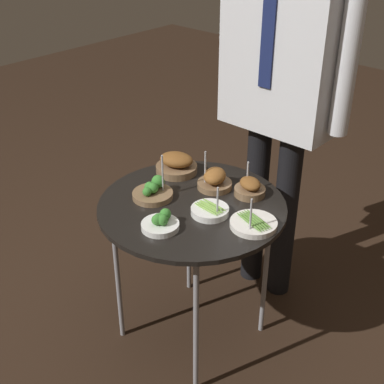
{
  "coord_description": "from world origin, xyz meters",
  "views": [
    {
      "loc": [
        1.12,
        -1.23,
        1.66
      ],
      "look_at": [
        0.0,
        0.0,
        0.69
      ],
      "focal_mm": 50.0,
      "sensor_mm": 36.0,
      "label": 1
    }
  ],
  "objects_px": {
    "bowl_asparagus_mid_left": "(253,224)",
    "bowl_roast_far_rim": "(177,164)",
    "bowl_roast_front_left": "(215,180)",
    "waiter_figure": "(282,72)",
    "bowl_broccoli_front_right": "(161,223)",
    "bowl_asparagus_center": "(210,210)",
    "bowl_roast_back_right": "(250,188)",
    "bowl_broccoli_mid_right": "(153,191)",
    "serving_cart": "(192,214)"
  },
  "relations": [
    {
      "from": "bowl_broccoli_front_right",
      "to": "bowl_roast_far_rim",
      "type": "xyz_separation_m",
      "value": [
        -0.24,
        0.33,
        0.01
      ]
    },
    {
      "from": "serving_cart",
      "to": "bowl_roast_front_left",
      "type": "height_order",
      "value": "bowl_roast_front_left"
    },
    {
      "from": "serving_cart",
      "to": "bowl_asparagus_mid_left",
      "type": "height_order",
      "value": "bowl_asparagus_mid_left"
    },
    {
      "from": "serving_cart",
      "to": "bowl_asparagus_center",
      "type": "height_order",
      "value": "bowl_asparagus_center"
    },
    {
      "from": "bowl_broccoli_mid_right",
      "to": "bowl_asparagus_center",
      "type": "relative_size",
      "value": 1.22
    },
    {
      "from": "serving_cart",
      "to": "waiter_figure",
      "type": "xyz_separation_m",
      "value": [
        0.03,
        0.48,
        0.43
      ]
    },
    {
      "from": "bowl_broccoli_front_right",
      "to": "bowl_roast_back_right",
      "type": "distance_m",
      "value": 0.39
    },
    {
      "from": "bowl_asparagus_mid_left",
      "to": "bowl_roast_far_rim",
      "type": "height_order",
      "value": "bowl_asparagus_mid_left"
    },
    {
      "from": "serving_cart",
      "to": "bowl_broccoli_front_right",
      "type": "bearing_deg",
      "value": -81.62
    },
    {
      "from": "bowl_broccoli_front_right",
      "to": "bowl_roast_back_right",
      "type": "xyz_separation_m",
      "value": [
        0.09,
        0.38,
        0.01
      ]
    },
    {
      "from": "bowl_roast_front_left",
      "to": "bowl_roast_back_right",
      "type": "height_order",
      "value": "bowl_roast_front_left"
    },
    {
      "from": "bowl_asparagus_center",
      "to": "bowl_roast_back_right",
      "type": "relative_size",
      "value": 1.11
    },
    {
      "from": "bowl_roast_far_rim",
      "to": "waiter_figure",
      "type": "relative_size",
      "value": 0.1
    },
    {
      "from": "bowl_asparagus_center",
      "to": "bowl_roast_back_right",
      "type": "bearing_deg",
      "value": 83.32
    },
    {
      "from": "bowl_asparagus_mid_left",
      "to": "bowl_roast_far_rim",
      "type": "bearing_deg",
      "value": 166.78
    },
    {
      "from": "waiter_figure",
      "to": "bowl_roast_far_rim",
      "type": "bearing_deg",
      "value": -125.47
    },
    {
      "from": "serving_cart",
      "to": "bowl_roast_far_rim",
      "type": "relative_size",
      "value": 4.14
    },
    {
      "from": "bowl_asparagus_mid_left",
      "to": "waiter_figure",
      "type": "bearing_deg",
      "value": 116.61
    },
    {
      "from": "bowl_broccoli_front_right",
      "to": "bowl_asparagus_center",
      "type": "xyz_separation_m",
      "value": [
        0.06,
        0.18,
        -0.01
      ]
    },
    {
      "from": "bowl_broccoli_mid_right",
      "to": "bowl_roast_far_rim",
      "type": "xyz_separation_m",
      "value": [
        -0.07,
        0.2,
        0.01
      ]
    },
    {
      "from": "bowl_roast_back_right",
      "to": "bowl_asparagus_mid_left",
      "type": "relative_size",
      "value": 0.75
    },
    {
      "from": "serving_cart",
      "to": "bowl_broccoli_front_right",
      "type": "height_order",
      "value": "bowl_broccoli_front_right"
    },
    {
      "from": "bowl_roast_front_left",
      "to": "waiter_figure",
      "type": "height_order",
      "value": "waiter_figure"
    },
    {
      "from": "bowl_asparagus_center",
      "to": "bowl_roast_back_right",
      "type": "distance_m",
      "value": 0.2
    },
    {
      "from": "serving_cart",
      "to": "bowl_roast_back_right",
      "type": "distance_m",
      "value": 0.24
    },
    {
      "from": "bowl_broccoli_mid_right",
      "to": "bowl_roast_back_right",
      "type": "bearing_deg",
      "value": 44.54
    },
    {
      "from": "bowl_broccoli_mid_right",
      "to": "bowl_asparagus_center",
      "type": "xyz_separation_m",
      "value": [
        0.23,
        0.05,
        -0.01
      ]
    },
    {
      "from": "bowl_roast_back_right",
      "to": "bowl_roast_front_left",
      "type": "bearing_deg",
      "value": -160.52
    },
    {
      "from": "serving_cart",
      "to": "bowl_asparagus_mid_left",
      "type": "xyz_separation_m",
      "value": [
        0.25,
        0.03,
        0.05
      ]
    },
    {
      "from": "bowl_broccoli_mid_right",
      "to": "bowl_roast_front_left",
      "type": "height_order",
      "value": "bowl_broccoli_mid_right"
    },
    {
      "from": "bowl_roast_front_left",
      "to": "bowl_asparagus_mid_left",
      "type": "distance_m",
      "value": 0.3
    },
    {
      "from": "bowl_broccoli_front_right",
      "to": "waiter_figure",
      "type": "bearing_deg",
      "value": 89.81
    },
    {
      "from": "bowl_asparagus_mid_left",
      "to": "bowl_asparagus_center",
      "type": "bearing_deg",
      "value": -166.79
    },
    {
      "from": "bowl_roast_front_left",
      "to": "bowl_broccoli_mid_right",
      "type": "bearing_deg",
      "value": -121.13
    },
    {
      "from": "bowl_asparagus_mid_left",
      "to": "serving_cart",
      "type": "bearing_deg",
      "value": -173.1
    },
    {
      "from": "bowl_roast_far_rim",
      "to": "bowl_roast_front_left",
      "type": "bearing_deg",
      "value": 1.88
    },
    {
      "from": "bowl_asparagus_center",
      "to": "bowl_roast_far_rim",
      "type": "height_order",
      "value": "bowl_asparagus_center"
    },
    {
      "from": "bowl_roast_back_right",
      "to": "bowl_roast_far_rim",
      "type": "bearing_deg",
      "value": -170.76
    },
    {
      "from": "bowl_broccoli_mid_right",
      "to": "bowl_asparagus_mid_left",
      "type": "distance_m",
      "value": 0.41
    },
    {
      "from": "bowl_broccoli_front_right",
      "to": "waiter_figure",
      "type": "height_order",
      "value": "waiter_figure"
    },
    {
      "from": "bowl_roast_back_right",
      "to": "bowl_broccoli_mid_right",
      "type": "bearing_deg",
      "value": -135.46
    },
    {
      "from": "bowl_broccoli_front_right",
      "to": "bowl_asparagus_center",
      "type": "height_order",
      "value": "bowl_asparagus_center"
    },
    {
      "from": "bowl_broccoli_mid_right",
      "to": "bowl_broccoli_front_right",
      "type": "distance_m",
      "value": 0.21
    },
    {
      "from": "bowl_asparagus_center",
      "to": "waiter_figure",
      "type": "relative_size",
      "value": 0.08
    },
    {
      "from": "bowl_roast_front_left",
      "to": "bowl_asparagus_mid_left",
      "type": "bearing_deg",
      "value": -23.14
    },
    {
      "from": "bowl_broccoli_front_right",
      "to": "bowl_roast_far_rim",
      "type": "bearing_deg",
      "value": 126.09
    },
    {
      "from": "bowl_roast_front_left",
      "to": "bowl_asparagus_center",
      "type": "relative_size",
      "value": 1.13
    },
    {
      "from": "bowl_roast_far_rim",
      "to": "waiter_figure",
      "type": "height_order",
      "value": "waiter_figure"
    },
    {
      "from": "bowl_asparagus_mid_left",
      "to": "bowl_roast_far_rim",
      "type": "xyz_separation_m",
      "value": [
        -0.47,
        0.11,
        0.02
      ]
    },
    {
      "from": "bowl_asparagus_mid_left",
      "to": "bowl_roast_far_rim",
      "type": "relative_size",
      "value": 0.97
    }
  ]
}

